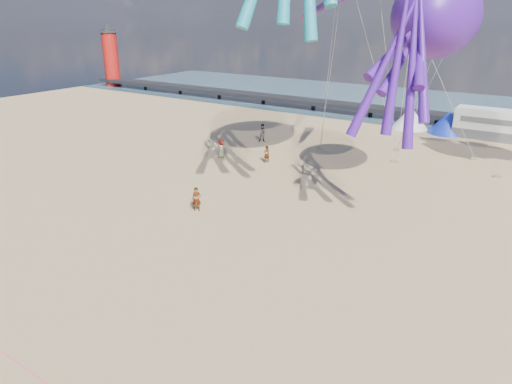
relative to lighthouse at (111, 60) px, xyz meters
name	(u,v)px	position (x,y,z in m)	size (l,w,h in m)	color
ground	(173,320)	(56.00, -44.00, -4.50)	(120.00, 120.00, 0.00)	tan
water	(456,109)	(56.00, 11.00, -4.48)	(120.00, 120.00, 0.00)	#335061
pier	(240,94)	(28.00, 0.00, -3.50)	(60.00, 3.00, 0.50)	black
lighthouse	(111,60)	(0.00, 0.00, 0.00)	(2.60, 2.60, 9.00)	#A5140F
motorhome_0	(490,124)	(62.00, -4.00, -3.00)	(6.60, 2.50, 3.00)	silver
tent_white	(410,118)	(54.00, -4.00, -3.30)	(4.00, 4.00, 2.40)	white
tent_blue	(448,122)	(58.00, -4.00, -3.30)	(4.00, 4.00, 2.40)	#1933CC
standing_person	(197,199)	(49.36, -34.73, -3.71)	(0.58, 0.38, 1.59)	tan
beachgoer_0	(221,149)	(43.38, -24.46, -3.71)	(0.58, 0.38, 1.59)	#7F6659
beachgoer_1	(263,133)	(43.54, -17.90, -3.60)	(0.88, 0.57, 1.80)	#7F6659
beachgoer_5	(267,154)	(47.55, -23.51, -3.76)	(1.38, 0.44, 1.49)	#7F6659
sandbag_a	(320,149)	(49.66, -17.47, -4.39)	(0.50, 0.35, 0.22)	gray
sandbag_b	(394,161)	(56.69, -17.43, -4.39)	(0.50, 0.35, 0.22)	gray
sandbag_c	(498,176)	(64.66, -16.78, -4.39)	(0.50, 0.35, 0.22)	gray
sandbag_d	(474,159)	(62.25, -12.75, -4.39)	(0.50, 0.35, 0.22)	gray
sandbag_e	(397,150)	(55.73, -13.81, -4.39)	(0.50, 0.35, 0.22)	gray
kite_octopus_purple	(436,16)	(60.23, -24.39, 7.29)	(4.37, 10.21, 11.66)	#431488
windsock_left	(336,0)	(51.79, -20.50, 8.41)	(1.10, 7.49, 7.49)	red
windsock_right	(454,4)	(61.13, -24.37, 7.93)	(0.90, 5.66, 5.66)	red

